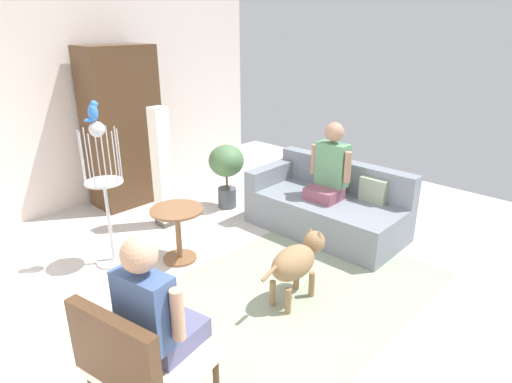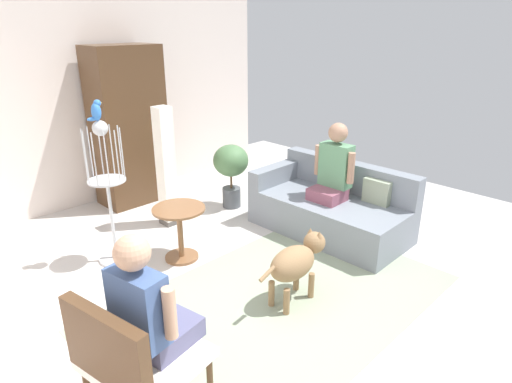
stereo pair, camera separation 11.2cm
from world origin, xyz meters
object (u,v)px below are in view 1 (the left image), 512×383
Objects in this scene: round_end_table at (178,228)px; potted_plant at (226,166)px; person_on_couch at (330,167)px; armoire_cabinet at (122,128)px; person_on_armchair at (153,309)px; dog at (297,261)px; parrot at (93,112)px; column_lamp at (162,169)px; armchair at (136,358)px; bird_cage_stand at (106,197)px; couch at (327,207)px.

potted_plant is (1.34, 0.68, 0.21)m from round_end_table.
armoire_cabinet is at bearing 113.72° from person_on_couch.
person_on_armchair is 1.02× the size of dog.
person_on_couch is 3.02m from person_on_armchair.
parrot is 1.34m from column_lamp.
round_end_table is at bearing 48.99° from person_on_armchair.
dog is at bearing -93.32° from column_lamp.
potted_plant is at bearing 38.04° from armchair.
bird_cage_stand reaches higher than dog.
couch is 1.46m from potted_plant.
column_lamp is at bearing 86.68° from dog.
column_lamp reaches higher than round_end_table.
couch is at bearing 24.74° from dog.
person_on_armchair is at bearing -131.01° from round_end_table.
person_on_armchair is at bearing -118.56° from armoire_cabinet.
couch is 0.52m from person_on_couch.
armoire_cabinet is at bearing 83.55° from column_lamp.
couch reaches higher than round_end_table.
armchair is 1.07× the size of dog.
potted_plant is (2.60, 2.13, -0.18)m from person_on_armchair.
potted_plant is 0.59× the size of column_lamp.
couch is at bearing -75.66° from potted_plant.
round_end_table is 0.39× the size of bird_cage_stand.
armoire_cabinet reaches higher than armchair.
armoire_cabinet is at bearing 52.41° from parrot.
armchair is at bearing -133.96° from round_end_table.
bird_cage_stand is 1.73× the size of potted_plant.
bird_cage_stand is (0.91, 1.95, 0.23)m from armchair.
person_on_couch reaches higher than armchair.
potted_plant is 0.94m from column_lamp.
dog is 2.21m from column_lamp.
potted_plant is (1.04, 2.03, 0.19)m from dog.
dog is 0.56× the size of column_lamp.
parrot is (0.90, 1.95, 1.10)m from armchair.
bird_cage_stand is at bearing -0.00° from parrot.
person_on_armchair reaches higher than potted_plant.
column_lamp is at bearing 171.01° from potted_plant.
parrot reaches higher than armchair.
armoire_cabinet reaches higher than couch.
round_end_table is 0.28× the size of armoire_cabinet.
armoire_cabinet reaches higher than bird_cage_stand.
person_on_couch is 0.60× the size of column_lamp.
parrot is (-2.20, 1.20, 0.79)m from person_on_couch.
armchair is at bearing -120.51° from armoire_cabinet.
armchair is at bearing -141.96° from potted_plant.
bird_cage_stand is at bearing 152.03° from couch.
armoire_cabinet reaches higher than column_lamp.
dog is at bearing -117.20° from potted_plant.
parrot is 1.83m from armoire_cabinet.
dog is at bearing -65.64° from parrot.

